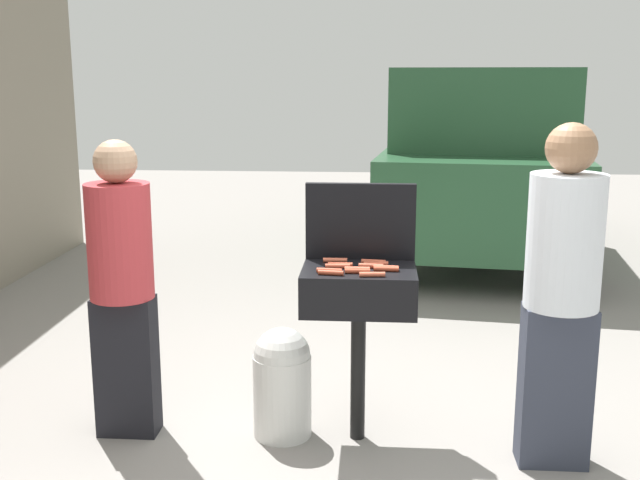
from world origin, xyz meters
The scene contains 20 objects.
ground_plane centered at (0.00, 0.00, 0.00)m, with size 24.00×24.00×0.00m, color gray.
bbq_grill centered at (0.13, 0.21, 0.81)m, with size 0.60×0.44×0.96m.
grill_lid_open centered at (0.13, 0.43, 1.17)m, with size 0.60×0.05×0.42m, color black.
hot_dog_0 centered at (0.22, 0.27, 0.97)m, with size 0.03×0.03×0.13m, color #B74C33.
hot_dog_1 centered at (0.03, 0.24, 0.97)m, with size 0.03×0.03×0.13m, color #AD4228.
hot_dog_2 centered at (0.20, 0.05, 0.97)m, with size 0.03×0.03×0.13m, color #C6593D.
hot_dog_3 centered at (0.00, 0.34, 0.97)m, with size 0.03×0.03×0.13m, color #C6593D.
hot_dog_4 centered at (0.12, 0.15, 0.97)m, with size 0.03×0.03×0.13m, color #C6593D.
hot_dog_5 centered at (-0.01, 0.07, 0.97)m, with size 0.03×0.03×0.13m, color #AD4228.
hot_dog_6 centered at (0.02, 0.20, 0.97)m, with size 0.03×0.03×0.13m, color #B74C33.
hot_dog_7 centered at (0.21, 0.32, 0.97)m, with size 0.03×0.03×0.13m, color #B74C33.
hot_dog_8 centered at (0.27, 0.16, 0.97)m, with size 0.03×0.03×0.13m, color #AD4228.
hot_dog_9 centered at (0.13, 0.11, 0.97)m, with size 0.03×0.03×0.13m, color #AD4228.
hot_dog_10 centered at (0.19, 0.22, 0.97)m, with size 0.03×0.03×0.13m, color #B74C33.
hot_dog_11 centered at (0.27, 0.19, 0.97)m, with size 0.03×0.03×0.13m, color #B74C33.
hot_dog_12 centered at (-0.02, 0.11, 0.97)m, with size 0.03×0.03×0.13m, color #AD4228.
propane_tank centered at (-0.28, 0.22, 0.32)m, with size 0.32×0.32×0.62m.
person_left centered at (-1.13, 0.18, 0.88)m, with size 0.34×0.34×1.63m.
person_right centered at (1.13, 0.01, 0.94)m, with size 0.36×0.36×1.74m.
parked_minivan centered at (1.36, 4.92, 1.03)m, with size 2.45×4.59×2.02m.
Camera 1 is at (0.21, -3.69, 1.95)m, focal length 43.08 mm.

